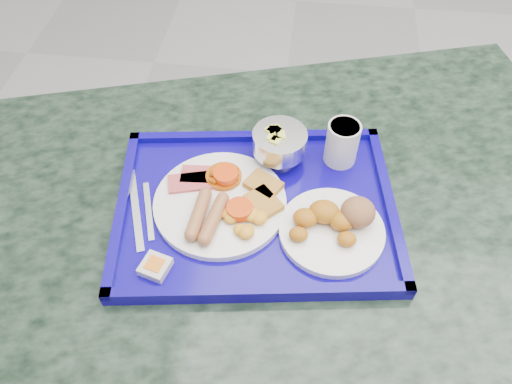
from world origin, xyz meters
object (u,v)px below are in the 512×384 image
fruit_bowl (279,142)px  bread_plate (335,224)px  juice_cup (342,142)px  table (271,280)px  tray (256,208)px  main_plate (224,202)px

fruit_bowl → bread_plate: bearing=-54.6°
bread_plate → juice_cup: bearing=87.7°
table → bread_plate: bearing=-8.5°
table → tray: tray is taller
bread_plate → fruit_bowl: fruit_bowl is taller
table → main_plate: bearing=172.0°
table → fruit_bowl: size_ratio=14.78×
tray → main_plate: bearing=-172.8°
fruit_bowl → tray: bearing=-103.8°
tray → main_plate: main_plate is taller
tray → fruit_bowl: bearing=76.2°
bread_plate → main_plate: bearing=171.8°
main_plate → table: bearing=-8.0°
tray → fruit_bowl: size_ratio=5.29×
fruit_bowl → juice_cup: size_ratio=1.18×
main_plate → juice_cup: size_ratio=2.75×
tray → bread_plate: (0.14, -0.04, 0.02)m
main_plate → fruit_bowl: 0.16m
main_plate → fruit_bowl: bearing=55.7°
bread_plate → tray: bearing=165.6°
table → fruit_bowl: fruit_bowl is taller
fruit_bowl → juice_cup: (0.12, 0.02, -0.00)m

